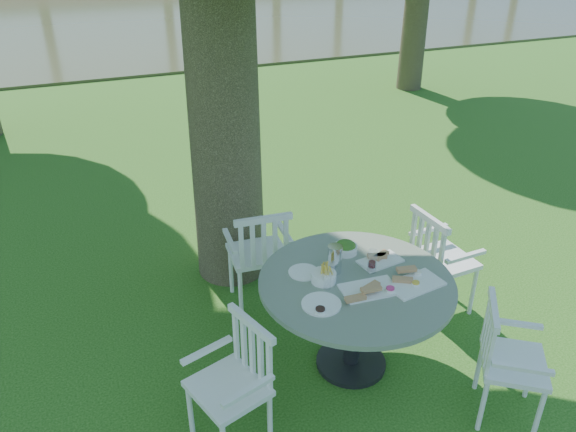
% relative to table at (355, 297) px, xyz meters
% --- Properties ---
extents(ground, '(140.00, 140.00, 0.00)m').
position_rel_table_xyz_m(ground, '(-0.12, 0.88, -0.67)').
color(ground, '#16400D').
rests_on(ground, ground).
extents(table, '(1.46, 1.46, 0.82)m').
position_rel_table_xyz_m(table, '(0.00, 0.00, 0.00)').
color(table, black).
rests_on(table, ground).
extents(chair_ne, '(0.49, 0.53, 0.99)m').
position_rel_table_xyz_m(chair_ne, '(1.00, 0.38, -0.09)').
color(chair_ne, white).
rests_on(chair_ne, ground).
extents(chair_nw, '(0.54, 0.51, 1.00)m').
position_rel_table_xyz_m(chair_nw, '(-0.41, 1.00, -0.09)').
color(chair_nw, white).
rests_on(chair_nw, ground).
extents(chair_sw, '(0.56, 0.58, 0.93)m').
position_rel_table_xyz_m(chair_sw, '(-1.02, -0.33, -0.12)').
color(chair_sw, white).
rests_on(chair_sw, ground).
extents(chair_se, '(0.62, 0.63, 0.92)m').
position_rel_table_xyz_m(chair_se, '(0.72, -0.80, -0.13)').
color(chair_se, white).
rests_on(chair_se, ground).
extents(tableware, '(1.10, 0.84, 0.22)m').
position_rel_table_xyz_m(tableware, '(-0.02, 0.07, 0.19)').
color(tableware, white).
rests_on(tableware, table).
extents(river, '(100.00, 28.00, 0.12)m').
position_rel_table_xyz_m(river, '(-0.12, 23.88, -0.67)').
color(river, '#3A3D24').
rests_on(river, ground).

